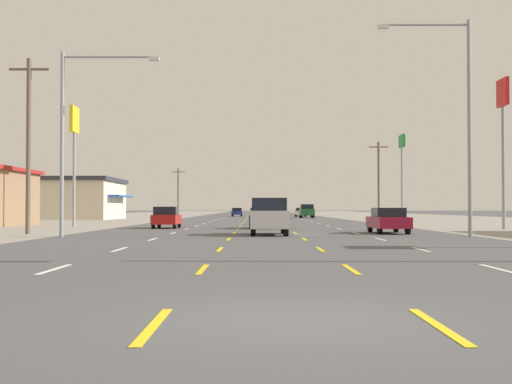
% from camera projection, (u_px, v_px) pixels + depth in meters
% --- Properties ---
extents(ground_plane, '(572.00, 572.00, 0.00)m').
position_uv_depth(ground_plane, '(260.00, 221.00, 74.67)').
color(ground_plane, '#4C4C4F').
extents(lot_apron_left, '(28.00, 440.00, 0.01)m').
position_uv_depth(lot_apron_left, '(39.00, 221.00, 74.65)').
color(lot_apron_left, gray).
rests_on(lot_apron_left, ground).
extents(lot_apron_right, '(28.00, 440.00, 0.01)m').
position_uv_depth(lot_apron_right, '(480.00, 221.00, 74.69)').
color(lot_apron_right, gray).
rests_on(lot_apron_right, ground).
extents(lane_markings, '(10.64, 227.60, 0.01)m').
position_uv_depth(lane_markings, '(258.00, 216.00, 113.16)').
color(lane_markings, white).
rests_on(lane_markings, ground).
extents(signal_span_wire, '(25.63, 0.53, 9.66)m').
position_uv_depth(signal_span_wire, '(274.00, 46.00, 17.99)').
color(signal_span_wire, brown).
rests_on(signal_span_wire, ground).
extents(suv_center_turn_nearest, '(1.98, 4.90, 1.98)m').
position_uv_depth(suv_center_turn_nearest, '(268.00, 216.00, 35.89)').
color(suv_center_turn_nearest, silver).
rests_on(suv_center_turn_nearest, ground).
extents(sedan_far_right_near, '(1.80, 4.50, 1.46)m').
position_uv_depth(sedan_far_right_near, '(388.00, 220.00, 38.00)').
color(sedan_far_right_near, maroon).
rests_on(sedan_far_right_near, ground).
extents(sedan_center_turn_mid, '(1.80, 4.50, 1.46)m').
position_uv_depth(sedan_center_turn_mid, '(261.00, 218.00, 46.96)').
color(sedan_center_turn_mid, navy).
rests_on(sedan_center_turn_mid, ground).
extents(hatchback_far_left_midfar, '(1.72, 3.90, 1.54)m').
position_uv_depth(hatchback_far_left_midfar, '(166.00, 217.00, 47.49)').
color(hatchback_far_left_midfar, red).
rests_on(hatchback_far_left_midfar, ground).
extents(suv_far_right_far, '(1.98, 4.90, 1.98)m').
position_uv_depth(suv_far_right_far, '(306.00, 211.00, 96.75)').
color(suv_far_right_far, '#235B2D').
rests_on(suv_far_right_far, ground).
extents(sedan_far_right_farther, '(1.80, 4.50, 1.46)m').
position_uv_depth(sedan_far_right_farther, '(300.00, 212.00, 110.63)').
color(sedan_far_right_farther, white).
rests_on(sedan_far_right_farther, ground).
extents(sedan_inner_left_farthest, '(1.80, 4.50, 1.46)m').
position_uv_depth(sedan_inner_left_farthest, '(236.00, 212.00, 113.72)').
color(sedan_inner_left_farthest, navy).
rests_on(sedan_inner_left_farthest, ground).
extents(storefront_left_row_2, '(9.99, 14.41, 5.31)m').
position_uv_depth(storefront_left_row_2, '(83.00, 198.00, 86.70)').
color(storefront_left_row_2, beige).
rests_on(storefront_left_row_2, ground).
extents(pole_sign_left_row_1, '(0.24, 1.88, 9.13)m').
position_uv_depth(pole_sign_left_row_1, '(74.00, 136.00, 50.30)').
color(pole_sign_left_row_1, gray).
rests_on(pole_sign_left_row_1, ground).
extents(pole_sign_right_row_1, '(0.24, 1.83, 10.32)m').
position_uv_depth(pole_sign_right_row_1, '(502.00, 117.00, 45.63)').
color(pole_sign_right_row_1, gray).
rests_on(pole_sign_right_row_1, ground).
extents(pole_sign_right_row_2, '(0.24, 2.13, 8.97)m').
position_uv_depth(pole_sign_right_row_2, '(401.00, 157.00, 68.41)').
color(pole_sign_right_row_2, gray).
rests_on(pole_sign_right_row_2, ground).
extents(streetlight_left_row_0, '(4.94, 0.26, 9.25)m').
position_uv_depth(streetlight_left_row_0, '(73.00, 127.00, 33.11)').
color(streetlight_left_row_0, gray).
rests_on(streetlight_left_row_0, ground).
extents(streetlight_right_row_0, '(4.65, 0.26, 10.86)m').
position_uv_depth(streetlight_right_row_0, '(460.00, 111.00, 33.15)').
color(streetlight_right_row_0, gray).
rests_on(streetlight_right_row_0, ground).
extents(utility_pole_left_row_0, '(2.20, 0.26, 9.75)m').
position_uv_depth(utility_pole_left_row_0, '(28.00, 143.00, 36.81)').
color(utility_pole_left_row_0, brown).
rests_on(utility_pole_left_row_0, ground).
extents(utility_pole_right_row_1, '(2.20, 0.26, 9.03)m').
position_uv_depth(utility_pole_right_row_1, '(378.00, 179.00, 76.14)').
color(utility_pole_right_row_1, brown).
rests_on(utility_pole_right_row_1, ground).
extents(utility_pole_left_row_2, '(2.20, 0.26, 8.06)m').
position_uv_depth(utility_pole_left_row_2, '(178.00, 191.00, 111.04)').
color(utility_pole_left_row_2, brown).
rests_on(utility_pole_left_row_2, ground).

